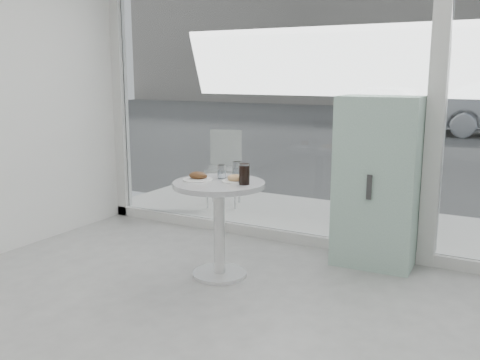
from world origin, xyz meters
The scene contains 12 objects.
storefront centered at (0.07, 3.00, 1.71)m, with size 5.00×0.14×3.00m.
main_table centered at (-0.50, 1.90, 0.55)m, with size 0.72×0.72×0.77m.
patio_deck centered at (0.00, 3.80, 0.03)m, with size 5.60×1.60×0.05m, color silver.
street centered at (0.00, 16.00, 0.00)m, with size 40.00×24.00×0.00m, color #363636.
mint_cabinet centered at (0.50, 2.78, 0.71)m, with size 0.67×0.47×1.42m.
patio_chair centered at (-1.58, 3.81, 0.55)m, with size 0.49×0.49×0.88m.
car_white centered at (-2.10, 14.81, 0.65)m, with size 1.53×3.79×1.29m, color silver.
plate_fritter centered at (-0.67, 1.87, 0.80)m, with size 0.24×0.24×0.07m.
plate_donut centered at (-0.39, 1.96, 0.79)m, with size 0.21×0.21×0.05m.
water_tumbler_a centered at (-0.55, 2.04, 0.82)m, with size 0.07×0.07×0.11m.
water_tumbler_b centered at (-0.48, 2.16, 0.83)m, with size 0.08×0.08×0.12m.
cola_glass centered at (-0.28, 1.91, 0.85)m, with size 0.08×0.08×0.16m.
Camera 1 is at (1.63, -1.57, 1.61)m, focal length 40.00 mm.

